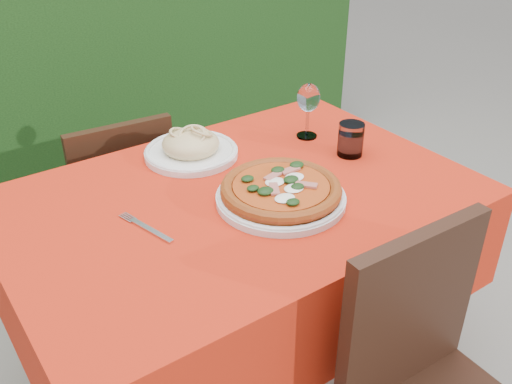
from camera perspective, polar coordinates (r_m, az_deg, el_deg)
ground at (r=2.04m, az=-1.34°, el=-18.48°), size 60.00×60.00×0.00m
hedge at (r=2.83m, az=-20.19°, el=16.15°), size 3.20×0.55×1.78m
dining_table at (r=1.63m, az=-1.59°, el=-4.65°), size 1.26×0.86×0.75m
chair_far at (r=2.13m, az=-13.33°, el=-0.99°), size 0.39×0.39×0.79m
pizza_plate at (r=1.50m, az=2.51°, el=0.03°), size 0.36×0.36×0.06m
pasta_plate at (r=1.74m, az=-6.53°, el=4.45°), size 0.28×0.28×0.08m
water_glass at (r=1.76m, az=9.43°, el=5.06°), size 0.08×0.08×0.10m
wine_glass at (r=1.83m, az=5.26°, el=9.14°), size 0.07×0.07×0.18m
fork at (r=1.42m, az=-10.43°, el=-3.79°), size 0.07×0.20×0.01m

